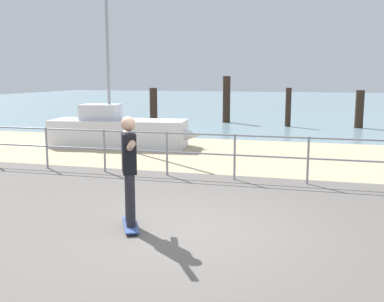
{
  "coord_description": "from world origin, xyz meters",
  "views": [
    {
      "loc": [
        1.93,
        -6.34,
        2.33
      ],
      "look_at": [
        -0.39,
        2.0,
        0.9
      ],
      "focal_mm": 42.91,
      "sensor_mm": 36.0,
      "label": 1
    }
  ],
  "objects": [
    {
      "name": "groyne_post_2",
      "position": [
        0.55,
        14.98,
        0.89
      ],
      "size": [
        0.26,
        0.26,
        1.78
      ],
      "primitive_type": "cylinder",
      "color": "#332319",
      "rests_on": "ground"
    },
    {
      "name": "skateboarder",
      "position": [
        -0.78,
        -0.11,
        1.02
      ],
      "size": [
        0.75,
        1.32,
        1.65
      ],
      "color": "#26262B",
      "rests_on": "skateboard"
    },
    {
      "name": "ground_plane",
      "position": [
        0.0,
        -1.0,
        0.0
      ],
      "size": [
        24.0,
        10.0,
        0.04
      ],
      "primitive_type": "cube",
      "color": "#605B56",
      "rests_on": "ground"
    },
    {
      "name": "railing_fence",
      "position": [
        -2.23,
        3.6,
        0.7
      ],
      "size": [
        11.17,
        0.05,
        1.05
      ],
      "color": "gray",
      "rests_on": "ground"
    },
    {
      "name": "skateboard",
      "position": [
        -0.78,
        -0.11,
        0.07
      ],
      "size": [
        0.55,
        0.8,
        0.08
      ],
      "color": "#334C8C",
      "rests_on": "ground"
    },
    {
      "name": "groyne_post_3",
      "position": [
        3.64,
        15.26,
        0.84
      ],
      "size": [
        0.37,
        0.37,
        1.69
      ],
      "primitive_type": "cylinder",
      "color": "#332319",
      "rests_on": "ground"
    },
    {
      "name": "sea_surface",
      "position": [
        0.0,
        35.0,
        0.0
      ],
      "size": [
        72.0,
        50.0,
        0.04
      ],
      "primitive_type": "cube",
      "color": "#75939E",
      "rests_on": "ground"
    },
    {
      "name": "beach_strip",
      "position": [
        0.0,
        7.0,
        0.0
      ],
      "size": [
        24.0,
        6.0,
        0.04
      ],
      "primitive_type": "cube",
      "color": "tan",
      "rests_on": "ground"
    },
    {
      "name": "groyne_post_1",
      "position": [
        -2.54,
        16.1,
        1.15
      ],
      "size": [
        0.37,
        0.37,
        2.3
      ],
      "primitive_type": "cylinder",
      "color": "#332319",
      "rests_on": "ground"
    },
    {
      "name": "sailboat",
      "position": [
        -4.22,
        7.41,
        0.52
      ],
      "size": [
        5.05,
        1.94,
        5.47
      ],
      "color": "silver",
      "rests_on": "ground"
    },
    {
      "name": "groyne_post_0",
      "position": [
        -5.62,
        14.04,
        0.88
      ],
      "size": [
        0.36,
        0.36,
        1.75
      ],
      "primitive_type": "cylinder",
      "color": "#332319",
      "rests_on": "ground"
    }
  ]
}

